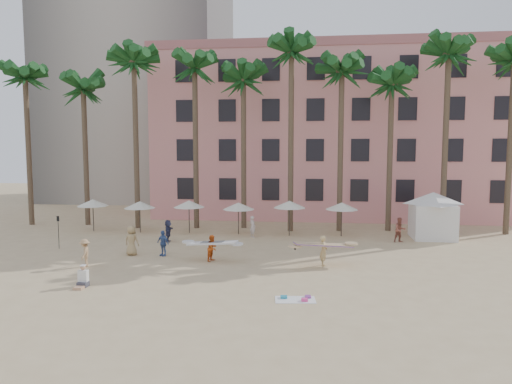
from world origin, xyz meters
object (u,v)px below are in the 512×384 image
at_px(pink_hotel, 333,136).
at_px(carrier_white, 212,247).
at_px(carrier_yellow, 323,249).
at_px(cabana, 433,211).

relative_size(pink_hotel, carrier_white, 11.26).
bearing_deg(carrier_yellow, carrier_white, 176.19).
bearing_deg(carrier_white, pink_hotel, 69.51).
distance_m(pink_hotel, cabana, 16.16).
relative_size(carrier_yellow, carrier_white, 1.11).
xyz_separation_m(carrier_yellow, carrier_white, (-6.60, 0.44, -0.15)).
distance_m(pink_hotel, carrier_white, 24.68).
bearing_deg(cabana, carrier_white, -149.90).
bearing_deg(carrier_white, carrier_yellow, -3.81).
bearing_deg(pink_hotel, cabana, -63.34).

